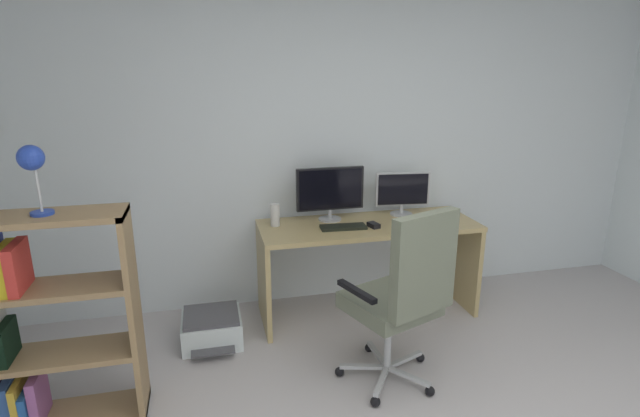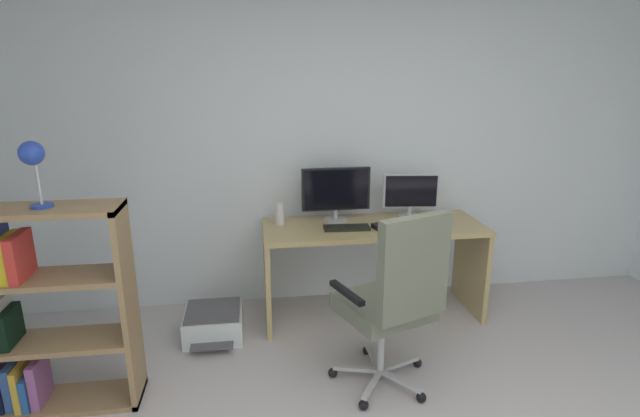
{
  "view_description": "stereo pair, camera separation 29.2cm",
  "coord_description": "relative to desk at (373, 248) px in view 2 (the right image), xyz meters",
  "views": [
    {
      "loc": [
        -1.04,
        -1.29,
        1.9
      ],
      "look_at": [
        -0.31,
        1.79,
        0.98
      ],
      "focal_mm": 27.36,
      "sensor_mm": 36.0,
      "label": 1
    },
    {
      "loc": [
        -0.76,
        -1.35,
        1.9
      ],
      "look_at": [
        -0.31,
        1.79,
        0.98
      ],
      "focal_mm": 27.36,
      "sensor_mm": 36.0,
      "label": 2
    }
  ],
  "objects": [
    {
      "name": "desk_lamp",
      "position": [
        -2.0,
        -0.8,
        0.89
      ],
      "size": [
        0.13,
        0.12,
        0.35
      ],
      "color": "#2644B5",
      "rests_on": "bookshelf"
    },
    {
      "name": "desk",
      "position": [
        0.0,
        0.0,
        0.0
      ],
      "size": [
        1.67,
        0.61,
        0.75
      ],
      "color": "tan",
      "rests_on": "ground"
    },
    {
      "name": "printer",
      "position": [
        -1.22,
        -0.17,
        -0.46
      ],
      "size": [
        0.42,
        0.48,
        0.22
      ],
      "color": "silver",
      "rests_on": "ground"
    },
    {
      "name": "monitor_secondary",
      "position": [
        0.34,
        0.16,
        0.39
      ],
      "size": [
        0.44,
        0.18,
        0.35
      ],
      "color": "#B2B5B7",
      "rests_on": "desk"
    },
    {
      "name": "office_chair",
      "position": [
        -0.11,
        -0.96,
        0.07
      ],
      "size": [
        0.64,
        0.68,
        1.16
      ],
      "color": "#B7BABC",
      "rests_on": "ground"
    },
    {
      "name": "computer_mouse",
      "position": [
        0.01,
        -0.1,
        0.2
      ],
      "size": [
        0.08,
        0.11,
        0.03
      ],
      "primitive_type": "cube",
      "rotation": [
        0.0,
        0.0,
        0.26
      ],
      "color": "black",
      "rests_on": "desk"
    },
    {
      "name": "wall_back",
      "position": [
        -0.14,
        0.44,
        0.69
      ],
      "size": [
        5.53,
        0.1,
        2.5
      ],
      "primitive_type": "cube",
      "color": "silver",
      "rests_on": "ground"
    },
    {
      "name": "keyboard",
      "position": [
        -0.22,
        -0.07,
        0.2
      ],
      "size": [
        0.35,
        0.15,
        0.02
      ],
      "primitive_type": "cube",
      "rotation": [
        0.0,
        0.0,
        -0.06
      ],
      "color": "black",
      "rests_on": "desk"
    },
    {
      "name": "desktop_speaker",
      "position": [
        -0.7,
        0.11,
        0.27
      ],
      "size": [
        0.07,
        0.07,
        0.17
      ],
      "primitive_type": "cylinder",
      "color": "silver",
      "rests_on": "desk"
    },
    {
      "name": "bookshelf",
      "position": [
        -2.17,
        -0.8,
        0.01
      ],
      "size": [
        0.9,
        0.29,
        1.2
      ],
      "color": "#97774E",
      "rests_on": "ground"
    },
    {
      "name": "monitor_main",
      "position": [
        -0.26,
        0.16,
        0.42
      ],
      "size": [
        0.53,
        0.18,
        0.42
      ],
      "color": "#B2B5B7",
      "rests_on": "desk"
    }
  ]
}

